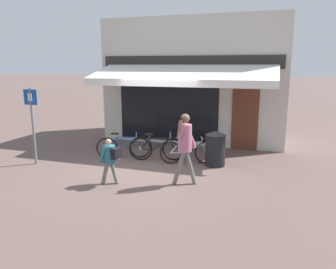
# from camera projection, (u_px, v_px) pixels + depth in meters

# --- Properties ---
(ground_plane) EXTENTS (160.00, 160.00, 0.00)m
(ground_plane) POSITION_uv_depth(u_px,v_px,m) (144.00, 169.00, 9.29)
(ground_plane) COLOR brown
(shop_front) EXTENTS (6.78, 4.91, 4.59)m
(shop_front) POSITION_uv_depth(u_px,v_px,m) (197.00, 81.00, 12.98)
(shop_front) COLOR beige
(shop_front) RESTS_ON ground_plane
(bike_rack_rail) EXTENTS (2.75, 0.04, 0.57)m
(bike_rack_rail) POSITION_uv_depth(u_px,v_px,m) (157.00, 145.00, 10.14)
(bike_rack_rail) COLOR #47494F
(bike_rack_rail) RESTS_ON ground_plane
(bicycle_blue) EXTENTS (1.62, 0.82, 0.82)m
(bicycle_blue) POSITION_uv_depth(u_px,v_px,m) (123.00, 147.00, 10.37)
(bicycle_blue) COLOR black
(bicycle_blue) RESTS_ON ground_plane
(bicycle_black) EXTENTS (1.70, 0.63, 0.87)m
(bicycle_black) POSITION_uv_depth(u_px,v_px,m) (157.00, 148.00, 10.06)
(bicycle_black) COLOR black
(bicycle_black) RESTS_ON ground_plane
(bicycle_silver) EXTENTS (1.65, 0.75, 0.82)m
(bicycle_silver) POSITION_uv_depth(u_px,v_px,m) (188.00, 152.00, 9.78)
(bicycle_silver) COLOR black
(bicycle_silver) RESTS_ON ground_plane
(pedestrian_adult) EXTENTS (0.60, 0.54, 1.78)m
(pedestrian_adult) POSITION_uv_depth(u_px,v_px,m) (185.00, 141.00, 7.90)
(pedestrian_adult) COLOR slate
(pedestrian_adult) RESTS_ON ground_plane
(pedestrian_child) EXTENTS (0.53, 0.42, 1.16)m
(pedestrian_child) POSITION_uv_depth(u_px,v_px,m) (110.00, 157.00, 8.00)
(pedestrian_child) COLOR slate
(pedestrian_child) RESTS_ON ground_plane
(litter_bin) EXTENTS (0.60, 0.60, 1.04)m
(litter_bin) POSITION_uv_depth(u_px,v_px,m) (215.00, 148.00, 9.53)
(litter_bin) COLOR black
(litter_bin) RESTS_ON ground_plane
(parking_sign) EXTENTS (0.44, 0.07, 2.27)m
(parking_sign) POSITION_uv_depth(u_px,v_px,m) (32.00, 118.00, 9.50)
(parking_sign) COLOR slate
(parking_sign) RESTS_ON ground_plane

